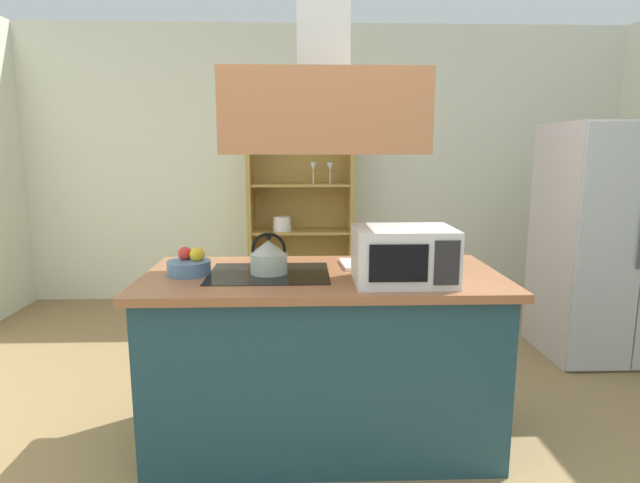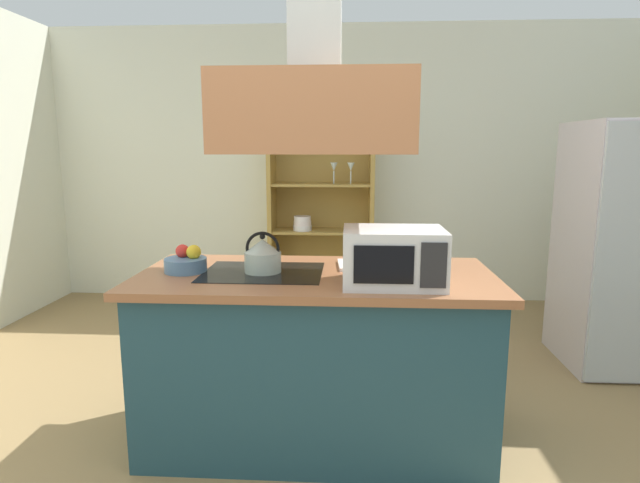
% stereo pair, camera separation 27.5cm
% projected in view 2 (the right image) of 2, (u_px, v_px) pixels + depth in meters
% --- Properties ---
extents(ground_plane, '(7.80, 7.80, 0.00)m').
position_uv_depth(ground_plane, '(339.00, 470.00, 2.47)').
color(ground_plane, olive).
extents(wall_back, '(6.00, 0.12, 2.70)m').
position_uv_depth(wall_back, '(347.00, 166.00, 5.18)').
color(wall_back, silver).
rests_on(wall_back, ground).
extents(kitchen_island, '(1.79, 0.85, 0.90)m').
position_uv_depth(kitchen_island, '(316.00, 357.00, 2.69)').
color(kitchen_island, '#1F4351').
rests_on(kitchen_island, ground).
extents(range_hood, '(0.90, 0.70, 1.20)m').
position_uv_depth(range_hood, '(316.00, 93.00, 2.45)').
color(range_hood, '#BC764B').
extents(refrigerator, '(0.90, 0.78, 1.70)m').
position_uv_depth(refrigerator, '(637.00, 247.00, 3.57)').
color(refrigerator, '#BEB4BA').
rests_on(refrigerator, ground).
extents(dish_cabinet, '(1.01, 0.40, 1.82)m').
position_uv_depth(dish_cabinet, '(321.00, 222.00, 5.08)').
color(dish_cabinet, '#AE8A40').
rests_on(dish_cabinet, ground).
extents(kettle, '(0.19, 0.19, 0.21)m').
position_uv_depth(kettle, '(263.00, 255.00, 2.61)').
color(kettle, '#B0C2B5').
rests_on(kettle, kitchen_island).
extents(cutting_board, '(0.36, 0.26, 0.02)m').
position_uv_depth(cutting_board, '(370.00, 265.00, 2.75)').
color(cutting_board, white).
rests_on(cutting_board, kitchen_island).
extents(microwave, '(0.46, 0.35, 0.26)m').
position_uv_depth(microwave, '(394.00, 257.00, 2.37)').
color(microwave, silver).
rests_on(microwave, kitchen_island).
extents(fruit_bowl, '(0.21, 0.21, 0.14)m').
position_uv_depth(fruit_bowl, '(186.00, 262.00, 2.64)').
color(fruit_bowl, '#4C7299').
rests_on(fruit_bowl, kitchen_island).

